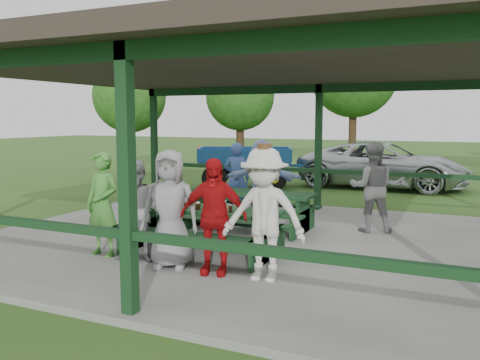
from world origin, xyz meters
The scene contains 19 objects.
ground centered at (0.00, 0.00, 0.00)m, with size 90.00×90.00×0.00m, color #2E531A.
concrete_slab centered at (0.00, 0.00, 0.05)m, with size 10.00×8.00×0.10m, color slate.
pavilion_structure centered at (0.00, 0.00, 3.17)m, with size 10.60×8.60×3.24m.
picnic_table_near centered at (-0.51, -1.20, 0.58)m, with size 2.66×1.39×0.75m.
picnic_table_far centered at (-0.54, 0.80, 0.57)m, with size 2.57×1.39×0.75m.
table_setting centered at (-0.55, -1.18, 0.88)m, with size 2.35×0.45×0.10m.
contestant_green centered at (-1.87, -1.99, 0.93)m, with size 0.61×0.40×1.67m, color #448E34.
contestant_grey_left centered at (-1.16, -2.04, 0.88)m, with size 0.76×0.59×1.57m, color gray.
contestant_grey_mid centered at (-0.53, -2.11, 0.97)m, with size 0.85×0.55×1.74m, color gray.
contestant_red centered at (0.18, -2.10, 0.92)m, with size 0.96×0.40×1.64m, color #B20F12.
contestant_white_fedora centered at (0.94, -2.09, 1.00)m, with size 1.19×0.72×1.86m.
spectator_lblue centered at (-0.56, 1.54, 0.98)m, with size 1.63×0.52×1.76m, color #96B1E9.
spectator_blue centered at (-1.44, 2.14, 0.92)m, with size 0.60×0.39×1.64m, color #3B5599.
spectator_grey centered at (1.71, 1.56, 0.97)m, with size 0.84×0.66×1.73m, color gray.
pickup_truck centered at (0.79, 8.81, 0.76)m, with size 2.52×5.47×1.52m, color silver.
farm_trailer centered at (-3.37, 6.95, 0.70)m, with size 4.03×2.66×1.42m.
tree_far_left centered at (-6.13, 12.58, 3.24)m, with size 3.07×3.07×4.79m.
tree_left centered at (-1.77, 15.88, 4.34)m, with size 4.10×4.10×6.40m.
tree_edge_left centered at (-9.56, 9.07, 3.17)m, with size 3.00×3.00×4.69m.
Camera 1 is at (3.43, -8.31, 2.29)m, focal length 38.00 mm.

